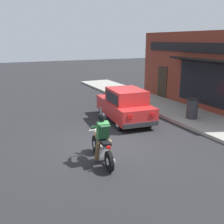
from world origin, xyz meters
name	(u,v)px	position (x,y,z in m)	size (l,w,h in m)	color
ground_plane	(108,144)	(0.00, 0.00, 0.00)	(80.00, 80.00, 0.00)	black
sidewalk_curb	(169,109)	(5.14, 3.00, 0.07)	(2.60, 22.00, 0.14)	gray
storefront_building	(196,71)	(6.67, 2.83, 2.11)	(1.25, 9.47, 4.20)	maroon
motorcycle_with_rider	(102,142)	(-0.78, -1.21, 0.68)	(0.61, 2.02, 1.62)	black
car_hatchback	(125,105)	(1.94, 2.30, 0.77)	(2.04, 3.93, 1.57)	black
trash_bin	(192,108)	(4.79, 0.87, 0.64)	(0.56, 0.56, 0.98)	#2D2D33
traffic_cone	(146,98)	(4.50, 4.37, 0.43)	(0.36, 0.36, 0.60)	black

